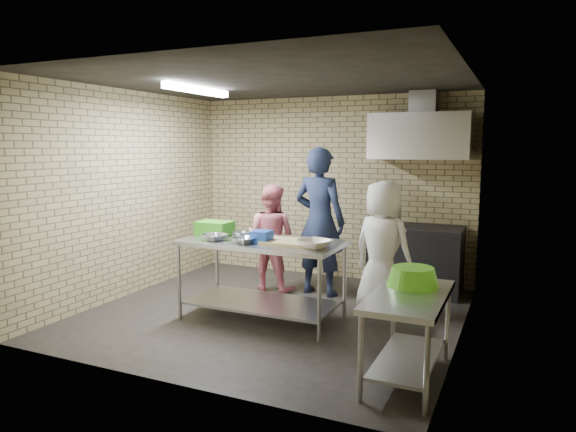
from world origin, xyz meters
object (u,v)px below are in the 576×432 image
Objects in this scene: prep_table at (262,279)px; green_basin at (413,277)px; woman_pink at (271,238)px; stove at (416,259)px; side_counter at (408,337)px; bottle_green at (458,143)px; woman_white at (383,248)px; man_navy at (320,222)px; blue_tub at (262,237)px; green_crate at (215,228)px.

green_basin is (1.83, -0.66, 0.38)m from prep_table.
woman_pink is at bearing 111.37° from prep_table.
stove is (1.40, 1.84, -0.00)m from prep_table.
bottle_green is at bearing 90.00° from side_counter.
woman_white is (1.65, -0.39, 0.06)m from woman_pink.
side_counter is 2.72m from man_navy.
blue_tub is at bearing 155.81° from side_counter.
blue_tub is 0.44× the size of green_basin.
green_crate is (-2.10, -1.72, 0.54)m from stove.
prep_table reaches higher than side_counter.
man_navy is 1.10m from woman_white.
blue_tub is 1.87m from green_basin.
woman_white is (1.16, 0.82, -0.19)m from blue_tub.
side_counter is 2.79m from stove.
green_basin is at bearing -90.42° from bottle_green.
bottle_green reaches higher than man_navy.
stove reaches higher than side_counter.
stove is 5.94× the size of blue_tub.
woman_pink is 0.92× the size of woman_white.
green_crate is 0.78m from blue_tub.
side_counter is 0.52m from green_basin.
man_navy reaches higher than prep_table.
woman_white is at bearing 160.65° from man_navy.
bottle_green reaches higher than green_basin.
bottle_green is 0.08× the size of man_navy.
prep_table is 12.12× the size of bottle_green.
prep_table is at bearing 111.80° from woman_pink.
man_navy is at bearing 81.49° from blue_tub.
bottle_green is 1.94m from woman_white.
green_basin is 0.32× the size of woman_pink.
prep_table is at bearing -9.73° from green_crate.
green_basin is 3.07× the size of bottle_green.
green_crate is at bearing 36.59° from woman_white.
woman_white is at bearing 167.03° from woman_pink.
man_navy reaches higher than blue_tub.
prep_table is 1.23m from woman_pink.
woman_pink is at bearing -158.38° from stove.
man_navy reaches higher than green_basin.
side_counter is 1.80m from woman_white.
prep_table is at bearing 85.33° from man_navy.
stove is 1.19m from woman_white.
blue_tub is 3.01m from bottle_green.
man_navy is (0.19, 1.30, 0.01)m from blue_tub.
man_navy is at bearing 48.78° from green_crate.
bottle_green reaches higher than stove.
bottle_green is (0.02, 2.74, 1.18)m from green_basin.
prep_table is at bearing 160.21° from green_basin.
woman_pink reaches higher than prep_table.
woman_pink is (-0.44, 1.11, 0.27)m from prep_table.
green_crate is at bearing 75.53° from woman_pink.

